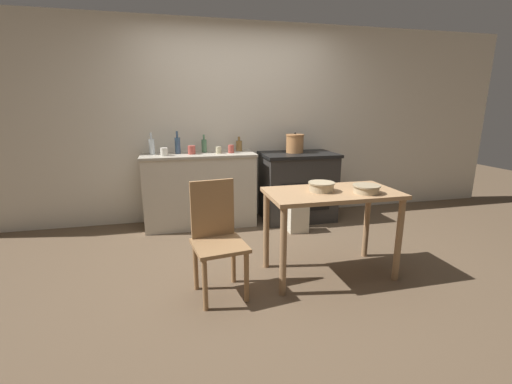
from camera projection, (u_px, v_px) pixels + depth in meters
name	position (u px, v px, depth m)	size (l,w,h in m)	color
ground_plane	(267.00, 262.00, 3.39)	(14.00, 14.00, 0.00)	brown
wall_back	(236.00, 123.00, 4.57)	(8.00, 0.07, 2.55)	beige
counter_cabinet	(200.00, 190.00, 4.36)	(1.40, 0.55, 0.93)	beige
stove	(297.00, 186.00, 4.61)	(0.97, 0.67, 0.90)	#2D2B28
work_table	(332.00, 205.00, 3.01)	(1.15, 0.61, 0.78)	#A87F56
chair	(217.00, 236.00, 2.75)	(0.45, 0.45, 0.93)	#997047
flour_sack	(298.00, 219.00, 4.18)	(0.24, 0.17, 0.33)	beige
stock_pot	(295.00, 143.00, 4.50)	(0.24, 0.24, 0.27)	#B77A47
mixing_bowl_large	(321.00, 186.00, 2.97)	(0.23, 0.23, 0.08)	tan
mixing_bowl_small	(366.00, 188.00, 2.90)	(0.23, 0.23, 0.07)	tan
bottle_far_left	(152.00, 146.00, 4.15)	(0.07, 0.07, 0.26)	silver
bottle_left	(204.00, 145.00, 4.35)	(0.06, 0.06, 0.22)	#517F5B
bottle_mid_left	(239.00, 145.00, 4.50)	(0.08, 0.08, 0.19)	olive
bottle_center_left	(178.00, 145.00, 4.23)	(0.07, 0.07, 0.28)	#3D5675
cup_center	(164.00, 152.00, 4.06)	(0.09, 0.09, 0.09)	silver
cup_center_right	(219.00, 150.00, 4.27)	(0.07, 0.07, 0.08)	beige
cup_mid_right	(192.00, 150.00, 4.20)	(0.09, 0.09, 0.10)	#B74C42
cup_right	(231.00, 149.00, 4.30)	(0.07, 0.07, 0.10)	#B74C42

